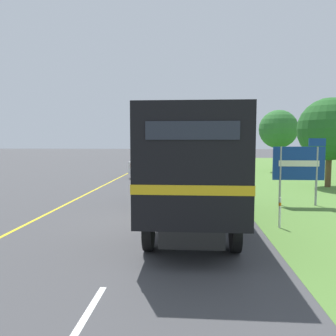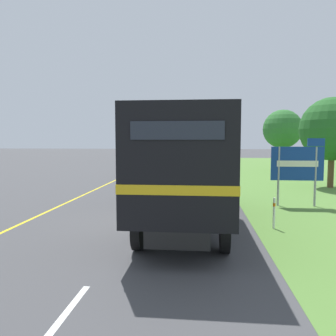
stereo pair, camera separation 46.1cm
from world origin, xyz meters
name	(u,v)px [view 1 (the left image)]	position (x,y,z in m)	size (l,w,h in m)	color
ground_plane	(143,222)	(0.00, 0.00, 0.00)	(200.00, 200.00, 0.00)	#444447
edge_line_yellow	(120,177)	(-3.70, 13.23, 0.00)	(0.12, 57.60, 0.01)	yellow
centre_dash_nearest	(79,328)	(0.00, -6.21, 0.00)	(0.12, 2.60, 0.01)	white
centre_dash_near	(145,219)	(0.00, 0.39, 0.00)	(0.12, 2.60, 0.01)	white
centre_dash_mid_a	(162,190)	(0.00, 6.99, 0.00)	(0.12, 2.60, 0.01)	white
centre_dash_mid_b	(170,177)	(0.00, 13.59, 0.00)	(0.12, 2.60, 0.01)	white
centre_dash_far	(175,169)	(0.00, 20.19, 0.00)	(0.12, 2.60, 0.01)	white
centre_dash_farthest	(178,164)	(0.00, 26.79, 0.00)	(0.12, 2.60, 0.01)	white
horse_trailer_truck	(192,164)	(1.60, -0.27, 1.95)	(2.45, 8.48, 3.46)	black
lead_car_white	(145,163)	(-1.99, 14.26, 0.97)	(1.80, 4.44, 1.92)	black
lead_car_blue_ahead	(195,154)	(2.03, 31.98, 0.93)	(1.80, 3.93, 1.84)	black
highway_sign	(300,164)	(6.03, 3.22, 1.71)	(2.09, 0.09, 2.78)	#9E9EA3
roadside_tree_near	(330,129)	(9.51, 8.96, 3.34)	(3.61, 3.61, 5.15)	brown
roadside_tree_mid	(278,129)	(9.09, 18.69, 3.69)	(3.32, 3.32, 5.37)	#4C3823
delineator_post	(280,212)	(4.31, -0.47, 0.51)	(0.08, 0.08, 0.95)	white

